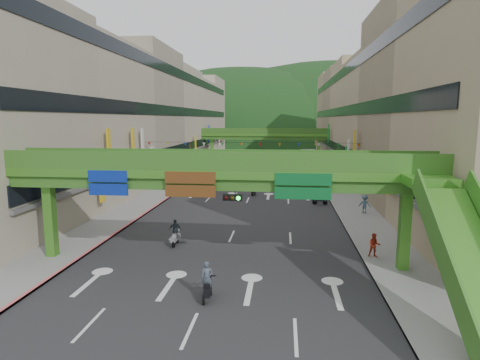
{
  "coord_description": "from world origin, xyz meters",
  "views": [
    {
      "loc": [
        3.87,
        -17.66,
        8.96
      ],
      "look_at": [
        0.0,
        18.0,
        3.5
      ],
      "focal_mm": 30.0,
      "sensor_mm": 36.0,
      "label": 1
    }
  ],
  "objects_px": {
    "overpass_near": "(233,184)",
    "scooter_rider_near": "(207,282)",
    "car_yellow": "(275,155)",
    "pedestrian_red": "(374,247)",
    "car_silver": "(232,182)",
    "scooter_rider_mid": "(254,186)"
  },
  "relations": [
    {
      "from": "scooter_rider_mid",
      "to": "car_silver",
      "type": "bearing_deg",
      "value": 119.08
    },
    {
      "from": "overpass_near",
      "to": "scooter_rider_near",
      "type": "bearing_deg",
      "value": -99.6
    },
    {
      "from": "car_yellow",
      "to": "pedestrian_red",
      "type": "bearing_deg",
      "value": -88.07
    },
    {
      "from": "scooter_rider_mid",
      "to": "car_silver",
      "type": "distance_m",
      "value": 6.78
    },
    {
      "from": "scooter_rider_near",
      "to": "car_silver",
      "type": "relative_size",
      "value": 0.51
    },
    {
      "from": "overpass_near",
      "to": "car_yellow",
      "type": "distance_m",
      "value": 68.95
    },
    {
      "from": "scooter_rider_near",
      "to": "pedestrian_red",
      "type": "height_order",
      "value": "scooter_rider_near"
    },
    {
      "from": "overpass_near",
      "to": "scooter_rider_near",
      "type": "height_order",
      "value": "overpass_near"
    },
    {
      "from": "scooter_rider_mid",
      "to": "car_yellow",
      "type": "height_order",
      "value": "scooter_rider_mid"
    },
    {
      "from": "car_silver",
      "to": "pedestrian_red",
      "type": "relative_size",
      "value": 2.52
    },
    {
      "from": "car_yellow",
      "to": "pedestrian_red",
      "type": "xyz_separation_m",
      "value": [
        7.8,
        -66.18,
        0.05
      ]
    },
    {
      "from": "scooter_rider_near",
      "to": "scooter_rider_mid",
      "type": "xyz_separation_m",
      "value": [
        0.22,
        28.08,
        0.14
      ]
    },
    {
      "from": "car_silver",
      "to": "car_yellow",
      "type": "height_order",
      "value": "car_yellow"
    },
    {
      "from": "car_yellow",
      "to": "overpass_near",
      "type": "bearing_deg",
      "value": -95.68
    },
    {
      "from": "scooter_rider_mid",
      "to": "car_yellow",
      "type": "relative_size",
      "value": 0.48
    },
    {
      "from": "scooter_rider_near",
      "to": "car_silver",
      "type": "bearing_deg",
      "value": 95.16
    },
    {
      "from": "overpass_near",
      "to": "scooter_rider_near",
      "type": "distance_m",
      "value": 6.18
    },
    {
      "from": "scooter_rider_mid",
      "to": "scooter_rider_near",
      "type": "bearing_deg",
      "value": -90.45
    },
    {
      "from": "scooter_rider_mid",
      "to": "pedestrian_red",
      "type": "xyz_separation_m",
      "value": [
        9.39,
        -21.08,
        -0.28
      ]
    },
    {
      "from": "scooter_rider_near",
      "to": "car_yellow",
      "type": "distance_m",
      "value": 73.2
    },
    {
      "from": "pedestrian_red",
      "to": "scooter_rider_near",
      "type": "bearing_deg",
      "value": -139.76
    },
    {
      "from": "overpass_near",
      "to": "car_silver",
      "type": "relative_size",
      "value": 7.2
    }
  ]
}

